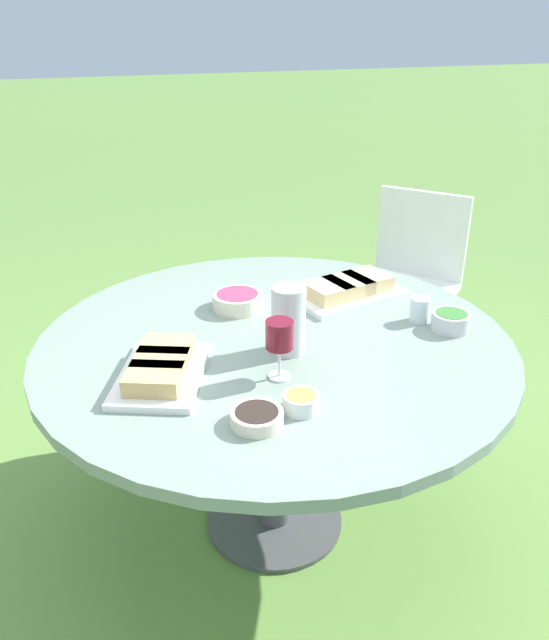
{
  "coord_description": "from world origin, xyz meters",
  "views": [
    {
      "loc": [
        -1.57,
        0.62,
        1.61
      ],
      "look_at": [
        0.0,
        0.0,
        0.8
      ],
      "focal_mm": 35.0,
      "sensor_mm": 36.0,
      "label": 1
    }
  ],
  "objects_px": {
    "chair_near_right": "(411,271)",
    "wine_glass": "(280,337)",
    "water_pitcher": "(288,320)",
    "dining_table": "(274,362)"
  },
  "relations": [
    {
      "from": "chair_near_right",
      "to": "wine_glass",
      "type": "distance_m",
      "value": 1.52
    },
    {
      "from": "water_pitcher",
      "to": "wine_glass",
      "type": "distance_m",
      "value": 0.16
    },
    {
      "from": "dining_table",
      "to": "water_pitcher",
      "type": "distance_m",
      "value": 0.21
    },
    {
      "from": "dining_table",
      "to": "wine_glass",
      "type": "height_order",
      "value": "wine_glass"
    },
    {
      "from": "dining_table",
      "to": "water_pitcher",
      "type": "height_order",
      "value": "water_pitcher"
    },
    {
      "from": "dining_table",
      "to": "water_pitcher",
      "type": "xyz_separation_m",
      "value": [
        -0.09,
        -0.01,
        0.19
      ]
    },
    {
      "from": "chair_near_right",
      "to": "wine_glass",
      "type": "height_order",
      "value": "wine_glass"
    },
    {
      "from": "chair_near_right",
      "to": "wine_glass",
      "type": "xyz_separation_m",
      "value": [
        -1.01,
        1.09,
        0.34
      ]
    },
    {
      "from": "chair_near_right",
      "to": "water_pitcher",
      "type": "distance_m",
      "value": 1.37
    },
    {
      "from": "dining_table",
      "to": "wine_glass",
      "type": "xyz_separation_m",
      "value": [
        -0.22,
        0.07,
        0.21
      ]
    }
  ]
}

